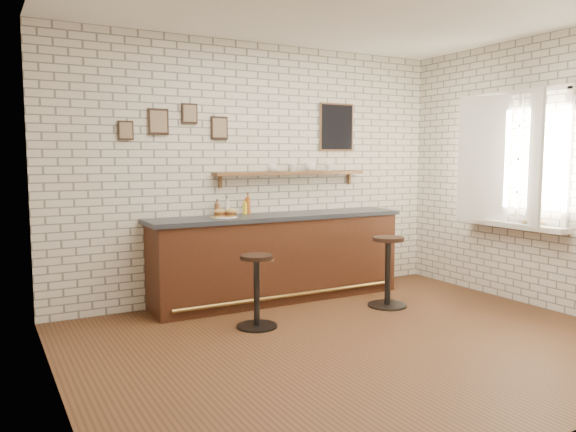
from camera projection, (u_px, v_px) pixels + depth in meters
name	position (u px, v px, depth m)	size (l,w,h in m)	color
ground	(356.00, 342.00, 5.09)	(5.00, 5.00, 0.00)	brown
bar_counter	(279.00, 257.00, 6.57)	(3.10, 0.65, 1.01)	#442112
sandwich_plate	(224.00, 217.00, 6.15)	(0.28, 0.28, 0.01)	white
ciabatta_sandwich	(225.00, 213.00, 6.15)	(0.26, 0.19, 0.08)	tan
potato_chips	(223.00, 217.00, 6.13)	(0.25, 0.19, 0.00)	#E9B552
bitters_bottle_brown	(217.00, 209.00, 6.35)	(0.06, 0.06, 0.19)	brown
bitters_bottle_white	(227.00, 208.00, 6.41)	(0.05, 0.05, 0.21)	white
bitters_bottle_amber	(248.00, 205.00, 6.53)	(0.06, 0.06, 0.25)	#9E4C19
condiment_bottle_yellow	(245.00, 208.00, 6.51)	(0.05, 0.05, 0.17)	yellow
bar_stool_left	(257.00, 289.00, 5.50)	(0.42, 0.42, 0.72)	black
bar_stool_right	(388.00, 269.00, 6.28)	(0.44, 0.44, 0.79)	black
wall_shelf	(292.00, 173.00, 6.78)	(2.00, 0.18, 0.18)	brown
shelf_cup_a	(272.00, 168.00, 6.64)	(0.11, 0.11, 0.09)	white
shelf_cup_b	(292.00, 167.00, 6.78)	(0.10, 0.10, 0.10)	white
shelf_cup_c	(310.00, 167.00, 6.90)	(0.13, 0.13, 0.10)	white
shelf_cup_d	(329.00, 167.00, 7.03)	(0.10, 0.10, 0.10)	white
back_wall_decor	(276.00, 126.00, 6.70)	(2.96, 0.02, 0.56)	black
window_sill	(512.00, 225.00, 6.41)	(0.20, 1.35, 0.06)	white
casement_window	(513.00, 159.00, 6.32)	(0.40, 1.30, 1.56)	white
book_lower	(532.00, 224.00, 6.16)	(0.17, 0.22, 0.02)	tan
book_upper	(530.00, 222.00, 6.19)	(0.16, 0.22, 0.02)	tan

